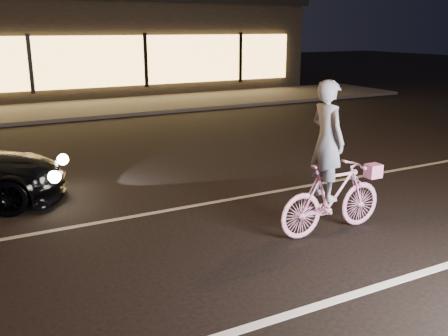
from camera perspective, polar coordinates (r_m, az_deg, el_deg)
ground at (r=6.49m, az=-2.79°, el=-10.92°), size 90.00×90.00×0.00m
lane_stripe_near at (r=5.34m, az=4.39°, el=-17.27°), size 60.00×0.12×0.01m
lane_stripe_far at (r=8.19m, az=-8.76°, el=-5.21°), size 60.00×0.10×0.01m
sidewalk at (r=18.64m, az=-20.10°, el=6.03°), size 30.00×4.00×0.12m
storefront at (r=24.36m, az=-22.66°, el=12.81°), size 25.40×8.42×4.20m
cyclist at (r=7.30m, az=12.12°, el=-1.43°), size 1.78×0.61×2.24m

